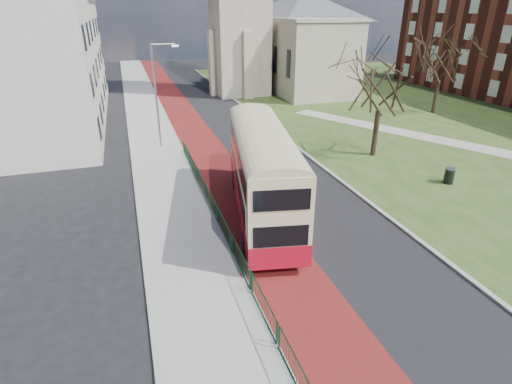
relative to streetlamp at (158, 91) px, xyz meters
name	(u,v)px	position (x,y,z in m)	size (l,w,h in m)	color
ground	(298,254)	(4.35, -18.00, -4.59)	(160.00, 160.00, 0.00)	black
road_carriageway	(226,134)	(5.85, 2.00, -4.59)	(9.00, 120.00, 0.01)	black
bus_lane	(197,137)	(3.15, 2.00, -4.59)	(3.40, 120.00, 0.01)	#591414
pavement_west	(153,140)	(-0.65, 2.00, -4.53)	(4.00, 120.00, 0.12)	gray
kerb_west	(176,138)	(1.35, 2.00, -4.53)	(0.25, 120.00, 0.13)	#999993
kerb_east	(266,124)	(10.45, 4.00, -4.53)	(0.25, 80.00, 0.13)	#999993
grass_green	(433,110)	(30.35, 4.00, -4.57)	(40.00, 80.00, 0.04)	#2D4719
footpath	(473,147)	(24.35, -8.00, -4.54)	(2.20, 36.00, 0.03)	#9E998C
pedestrian_railing	(217,214)	(1.40, -14.00, -4.04)	(0.07, 24.00, 1.12)	#0D3D21
street_block_near	(24,64)	(-9.65, 4.00, 1.92)	(10.30, 14.30, 13.00)	beige
street_block_far	(53,54)	(-9.65, 20.00, 1.17)	(10.30, 16.30, 11.50)	beige
streetlamp	(158,91)	(0.00, 0.00, 0.00)	(2.13, 0.18, 8.00)	gray
bus	(262,170)	(3.95, -13.90, -1.85)	(4.86, 11.82, 4.82)	#A40F20
winter_tree_near	(383,72)	(15.37, -7.13, 1.70)	(7.73, 7.73, 9.03)	#2F2317
winter_tree_far	(444,54)	(29.51, 2.99, 1.60)	(7.07, 7.07, 8.88)	#2E2317
litter_bin	(449,176)	(16.96, -13.45, -4.02)	(0.87, 0.87, 1.05)	black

